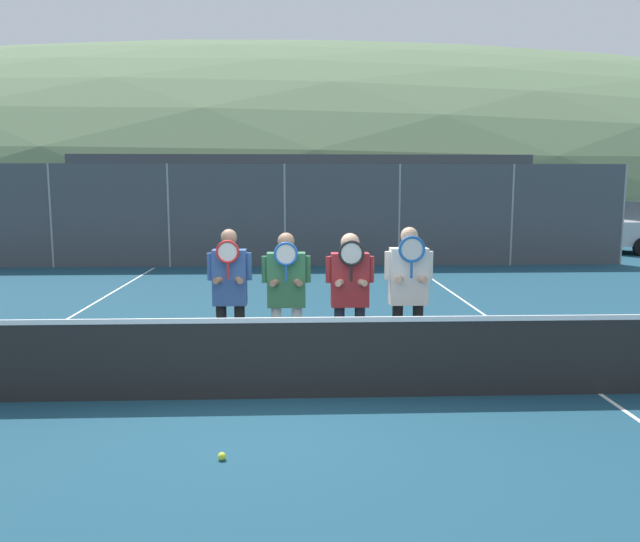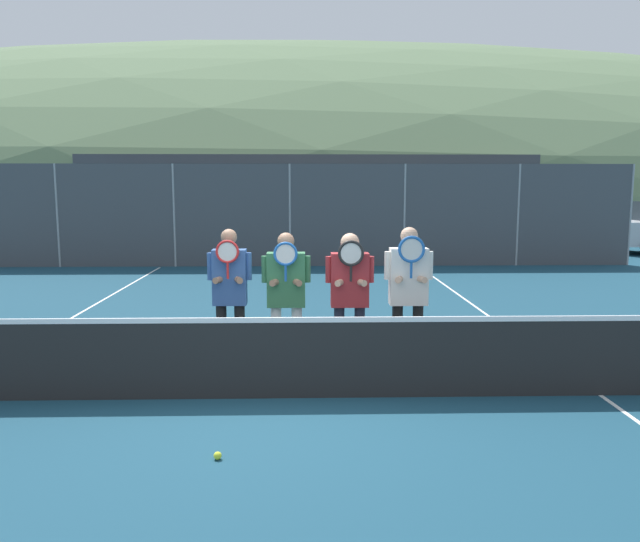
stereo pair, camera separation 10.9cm
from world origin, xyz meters
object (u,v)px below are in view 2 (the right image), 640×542
object	(u,v)px
car_right_of_center	(534,227)
player_leftmost	(230,290)
car_left_of_center	(252,227)
player_center_right	(350,289)
player_rightmost	(408,288)
car_center	(389,227)
player_center_left	(286,291)
tennis_ball_on_court	(218,456)
car_far_left	(119,227)

from	to	relation	value
car_right_of_center	player_leftmost	bearing A→B (deg)	-122.92
player_leftmost	car_left_of_center	size ratio (longest dim) A/B	0.44
player_leftmost	player_center_right	world-z (taller)	player_leftmost
player_rightmost	car_center	size ratio (longest dim) A/B	0.41
car_center	player_leftmost	bearing A→B (deg)	-105.54
player_center_left	car_right_of_center	distance (m)	15.79
player_leftmost	car_center	xyz separation A→B (m)	(3.83, 13.76, -0.15)
car_left_of_center	tennis_ball_on_court	xyz separation A→B (m)	(1.02, -16.22, -0.87)
car_left_of_center	player_center_left	bearing A→B (deg)	-83.61
car_far_left	car_center	world-z (taller)	car_far_left
car_right_of_center	tennis_ball_on_court	distance (m)	18.22
car_right_of_center	tennis_ball_on_court	xyz separation A→B (m)	(-8.59, -16.04, -0.86)
player_leftmost	car_left_of_center	world-z (taller)	player_leftmost
player_center_right	car_left_of_center	size ratio (longest dim) A/B	0.43
player_center_right	car_far_left	xyz separation A→B (m)	(-6.87, 13.89, -0.15)
player_rightmost	car_left_of_center	size ratio (longest dim) A/B	0.45
player_center_left	car_right_of_center	bearing A→B (deg)	59.25
player_leftmost	car_center	world-z (taller)	player_leftmost
car_far_left	tennis_ball_on_court	size ratio (longest dim) A/B	61.99
tennis_ball_on_court	car_left_of_center	bearing A→B (deg)	93.59
player_leftmost	tennis_ball_on_court	distance (m)	2.71
player_center_right	car_right_of_center	size ratio (longest dim) A/B	0.38
car_far_left	car_left_of_center	world-z (taller)	car_left_of_center
player_center_right	car_right_of_center	distance (m)	15.40
player_center_right	car_left_of_center	xyz separation A→B (m)	(-2.32, 13.74, -0.15)
car_far_left	car_center	bearing A→B (deg)	-0.60
player_leftmost	car_right_of_center	xyz separation A→B (m)	(8.76, 13.54, -0.14)
player_center_left	car_far_left	world-z (taller)	car_far_left
car_left_of_center	car_center	xyz separation A→B (m)	(4.67, 0.05, -0.01)
player_leftmost	player_center_right	size ratio (longest dim) A/B	1.03
player_center_left	car_right_of_center	xyz separation A→B (m)	(8.07, 13.57, -0.13)
player_center_left	player_center_right	xyz separation A→B (m)	(0.78, 0.00, 0.01)
car_far_left	car_center	distance (m)	9.22
player_center_right	car_right_of_center	bearing A→B (deg)	61.74
tennis_ball_on_court	car_center	bearing A→B (deg)	77.33
player_center_left	tennis_ball_on_court	size ratio (longest dim) A/B	25.66
player_rightmost	car_center	world-z (taller)	player_rightmost
car_center	tennis_ball_on_court	distance (m)	16.69
player_center_right	car_left_of_center	world-z (taller)	car_left_of_center
car_left_of_center	tennis_ball_on_court	size ratio (longest dim) A/B	59.51
player_center_right	car_far_left	size ratio (longest dim) A/B	0.41
car_far_left	car_right_of_center	bearing A→B (deg)	-1.30
player_rightmost	car_far_left	bearing A→B (deg)	118.45
car_center	car_left_of_center	bearing A→B (deg)	-179.42
player_leftmost	player_center_left	distance (m)	0.69
tennis_ball_on_court	car_far_left	bearing A→B (deg)	108.79
car_left_of_center	player_center_right	bearing A→B (deg)	-80.43
car_center	car_right_of_center	xyz separation A→B (m)	(4.94, -0.22, 0.01)
player_rightmost	car_far_left	size ratio (longest dim) A/B	0.43
player_rightmost	tennis_ball_on_court	world-z (taller)	player_rightmost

